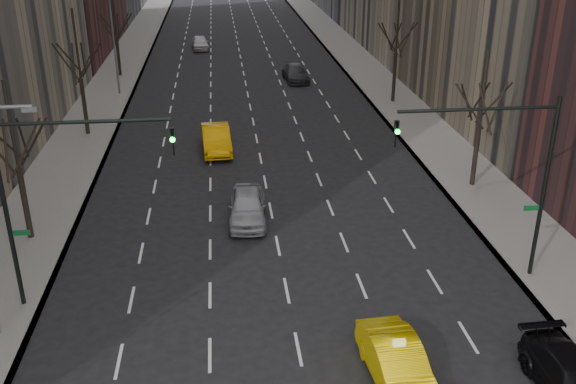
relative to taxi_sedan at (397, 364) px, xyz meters
name	(u,v)px	position (x,y,z in m)	size (l,w,h in m)	color
sidewalk_left	(137,41)	(-15.35, 64.19, -0.70)	(4.50, 320.00, 0.15)	slate
sidewalk_right	(334,37)	(9.15, 64.19, -0.70)	(4.50, 320.00, 0.15)	slate
tree_lw_b	(19,169)	(-15.10, 12.19, 2.94)	(3.36, 3.50, 7.82)	black
tree_lw_c	(81,80)	(-15.10, 28.19, 3.26)	(3.36, 3.50, 8.74)	black
tree_lw_d	(117,40)	(-15.10, 46.19, 2.78)	(3.36, 3.50, 7.36)	black
tree_rw_b	(479,126)	(8.90, 16.19, 2.94)	(3.36, 3.50, 7.82)	black
tree_rw_c	(396,55)	(8.90, 34.19, 3.26)	(3.36, 3.50, 8.74)	black
traffic_mast_left	(47,181)	(-12.21, 6.18, 4.71)	(6.69, 0.39, 8.00)	black
traffic_mast_right	(509,162)	(6.00, 6.18, 4.71)	(6.69, 0.39, 8.00)	black
streetlight_far	(117,30)	(-13.94, 39.19, 4.84)	(2.83, 0.22, 9.00)	slate
taxi_sedan	(397,364)	(0.00, 0.00, 0.00)	(1.64, 4.71, 1.55)	yellow
silver_sedan_ahead	(247,206)	(-4.40, 13.13, 0.03)	(1.90, 4.72, 1.61)	#9DA0A5
parked_suv_black	(574,382)	(5.53, -1.42, -0.06)	(2.01, 4.93, 1.43)	black
far_taxi	(216,139)	(-5.94, 23.93, 0.07)	(1.80, 5.16, 1.70)	#FFAC05
far_suv_grey	(295,73)	(1.67, 42.72, -0.04)	(2.07, 5.09, 1.48)	#313137
far_car_white	(200,43)	(-7.56, 58.77, -0.01)	(1.82, 4.51, 1.54)	silver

